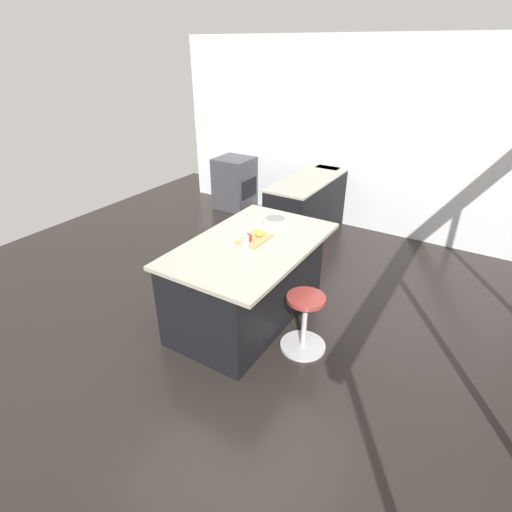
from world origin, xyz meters
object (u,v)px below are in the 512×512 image
(oven_range, at_px, (235,183))
(cutting_board, at_px, (254,239))
(apple_red, at_px, (248,237))
(kitchen_island, at_px, (248,279))
(apple_yellow, at_px, (259,233))
(stool_by_window, at_px, (304,324))
(fruit_bowl, at_px, (275,221))
(water_bottle, at_px, (246,246))

(oven_range, height_order, cutting_board, cutting_board)
(oven_range, bearing_deg, apple_red, 37.00)
(kitchen_island, bearing_deg, cutting_board, 155.46)
(kitchen_island, height_order, apple_yellow, apple_yellow)
(stool_by_window, distance_m, cutting_board, 0.97)
(apple_yellow, bearing_deg, oven_range, -140.92)
(apple_red, bearing_deg, stool_by_window, 78.89)
(cutting_board, distance_m, apple_red, 0.11)
(stool_by_window, xyz_separation_m, cutting_board, (-0.23, -0.70, 0.62))
(cutting_board, xyz_separation_m, apple_yellow, (-0.06, 0.02, 0.05))
(apple_yellow, bearing_deg, cutting_board, -20.79)
(stool_by_window, height_order, cutting_board, cutting_board)
(oven_range, bearing_deg, cutting_board, 38.15)
(stool_by_window, relative_size, fruit_bowl, 2.27)
(stool_by_window, height_order, apple_red, apple_red)
(apple_red, xyz_separation_m, apple_yellow, (-0.15, 0.03, -0.00))
(oven_range, bearing_deg, fruit_bowl, 43.48)
(kitchen_island, distance_m, apple_red, 0.50)
(oven_range, relative_size, apple_yellow, 10.77)
(kitchen_island, bearing_deg, fruit_bowl, 178.19)
(oven_range, bearing_deg, kitchen_island, 36.95)
(apple_red, bearing_deg, oven_range, -143.00)
(oven_range, relative_size, stool_by_window, 1.51)
(stool_by_window, bearing_deg, water_bottle, -77.61)
(oven_range, xyz_separation_m, stool_by_window, (2.78, 2.70, -0.17))
(stool_by_window, distance_m, apple_red, 0.99)
(water_bottle, bearing_deg, kitchen_island, -150.20)
(oven_range, height_order, kitchen_island, oven_range)
(oven_range, bearing_deg, stool_by_window, 44.20)
(oven_range, relative_size, fruit_bowl, 3.44)
(kitchen_island, distance_m, water_bottle, 0.65)
(apple_red, height_order, fruit_bowl, apple_red)
(cutting_board, bearing_deg, apple_red, -7.05)
(apple_red, distance_m, water_bottle, 0.31)
(apple_red, xyz_separation_m, fruit_bowl, (-0.55, -0.00, -0.02))
(apple_yellow, xyz_separation_m, fruit_bowl, (-0.40, -0.04, -0.02))
(apple_red, bearing_deg, apple_yellow, 167.50)
(oven_range, height_order, stool_by_window, oven_range)
(cutting_board, bearing_deg, fruit_bowl, -178.05)
(water_bottle, relative_size, fruit_bowl, 1.21)
(cutting_board, relative_size, fruit_bowl, 1.40)
(stool_by_window, height_order, apple_yellow, apple_yellow)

